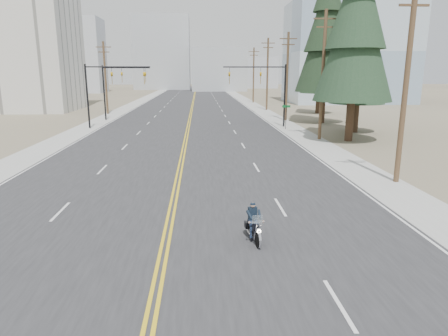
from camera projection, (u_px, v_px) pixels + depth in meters
ground_plane at (165, 247)px, 14.35m from camera, size 400.00×400.00×0.00m
road at (193, 103)px, 82.28m from camera, size 20.00×200.00×0.01m
sidewalk_left at (137, 103)px, 81.60m from camera, size 3.00×200.00×0.01m
sidewalk_right at (248, 103)px, 82.97m from camera, size 3.00×200.00×0.01m
traffic_mast_left at (105, 83)px, 43.72m from camera, size 7.10×0.26×7.00m
traffic_mast_right at (267, 83)px, 44.78m from camera, size 7.10×0.26×7.00m
traffic_mast_far at (117, 82)px, 51.47m from camera, size 6.10×0.26×7.00m
street_sign at (286, 113)px, 43.68m from camera, size 0.90×0.06×2.62m
utility_pole_a at (406, 80)px, 21.52m from camera, size 2.20×0.30×11.00m
utility_pole_b at (323, 74)px, 36.01m from camera, size 2.20×0.30×11.50m
utility_pole_c at (287, 75)px, 50.63m from camera, size 2.20×0.30×11.00m
utility_pole_d at (267, 73)px, 65.13m from camera, size 2.20×0.30×11.50m
utility_pole_e at (254, 74)px, 81.69m from camera, size 2.20×0.30×11.00m
utility_pole_left at (105, 77)px, 58.91m from camera, size 2.20×0.30×10.50m
apartment_block at (11, 14)px, 62.56m from camera, size 18.00×14.00×30.00m
glass_building at (348, 53)px, 81.85m from camera, size 24.00×16.00×20.00m
haze_bldg_a at (79, 56)px, 121.30m from camera, size 14.00×12.00×22.00m
haze_bldg_b at (219, 70)px, 134.50m from camera, size 18.00×14.00×14.00m
haze_bldg_c at (326, 63)px, 121.38m from camera, size 16.00×12.00×18.00m
haze_bldg_d at (162, 53)px, 146.47m from camera, size 20.00×15.00×26.00m
haze_bldg_e at (258, 73)px, 160.01m from camera, size 14.00×14.00×12.00m
haze_bldg_f at (48, 67)px, 135.67m from camera, size 12.00×12.00×16.00m
motorcyclist at (254, 223)px, 14.74m from camera, size 0.95×1.87×1.41m
conifer_near at (357, 21)px, 34.11m from camera, size 6.86×6.86×18.17m
conifer_mid at (361, 47)px, 39.90m from camera, size 5.61×5.61×14.95m
conifer_tall at (327, 30)px, 47.15m from camera, size 6.89×6.89×19.15m
conifer_far at (321, 54)px, 59.17m from camera, size 5.75×5.75×15.40m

